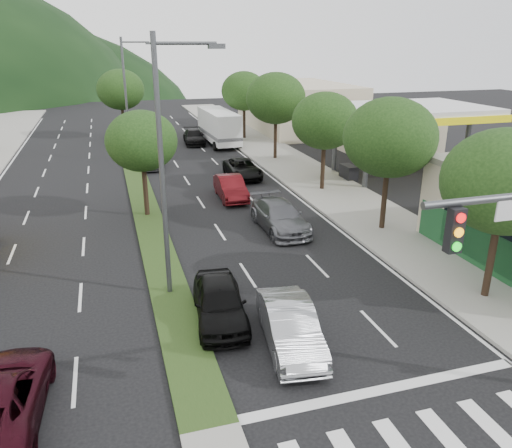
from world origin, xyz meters
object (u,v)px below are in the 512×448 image
object	(u,v)px
tree_med_far	(121,90)
car_queue_a	(220,302)
tree_r_e	(244,91)
tree_r_c	(325,121)
tree_r_d	(276,98)
sedan_silver	(290,326)
car_queue_b	(280,216)
motorhome	(219,126)
car_queue_d	(243,169)
tree_r_a	(505,182)
streetlight_mid	(128,94)
streetlight_near	(167,159)
car_queue_e	(152,159)
car_queue_f	(194,137)
tree_med_near	(142,141)
tree_r_b	(390,138)
car_queue_c	(231,188)

from	to	relation	value
tree_med_far	car_queue_a	distance (m)	38.86
tree_r_e	tree_med_far	xyz separation A→B (m)	(-12.00, 4.00, 0.11)
tree_r_c	tree_r_d	xyz separation A→B (m)	(0.00, 10.00, 0.43)
tree_r_c	car_queue_a	size ratio (longest dim) A/B	1.45
tree_r_d	sedan_silver	bearing A→B (deg)	-107.77
car_queue_b	motorhome	distance (m)	24.64
car_queue_d	tree_r_a	bearing A→B (deg)	-77.56
streetlight_mid	motorhome	bearing A→B (deg)	30.92
tree_r_d	streetlight_near	bearing A→B (deg)	-118.20
car_queue_b	car_queue_e	world-z (taller)	car_queue_b
sedan_silver	car_queue_a	size ratio (longest dim) A/B	1.02
tree_r_c	car_queue_f	distance (m)	20.15
tree_r_a	car_queue_b	size ratio (longest dim) A/B	1.26
car_queue_b	tree_med_near	bearing A→B (deg)	146.10
tree_med_near	tree_med_far	world-z (taller)	tree_med_far
tree_r_b	tree_med_far	size ratio (longest dim) A/B	1.00
tree_r_b	streetlight_mid	size ratio (longest dim) A/B	0.69
tree_r_a	tree_r_c	bearing A→B (deg)	90.00
tree_r_a	tree_r_c	distance (m)	16.00
car_queue_a	motorhome	xyz separation A→B (m)	(7.38, 32.79, 0.97)
motorhome	tree_r_c	bearing A→B (deg)	-82.03
car_queue_b	car_queue_f	distance (m)	25.29
tree_r_c	sedan_silver	distance (m)	19.36
tree_r_d	car_queue_e	size ratio (longest dim) A/B	1.77
car_queue_c	car_queue_e	world-z (taller)	car_queue_c
tree_med_near	car_queue_f	bearing A→B (deg)	72.75
tree_r_e	car_queue_b	xyz separation A→B (m)	(-5.30, -26.33, -4.13)
tree_r_d	sedan_silver	world-z (taller)	tree_r_d
tree_r_b	tree_r_e	distance (m)	28.00
tree_med_far	car_queue_f	distance (m)	9.29
tree_r_b	car_queue_a	world-z (taller)	tree_r_b
tree_med_far	streetlight_mid	distance (m)	11.02
tree_med_near	car_queue_f	distance (m)	22.26
sedan_silver	tree_r_b	bearing A→B (deg)	53.27
streetlight_mid	car_queue_c	world-z (taller)	streetlight_mid
tree_r_e	sedan_silver	size ratio (longest dim) A/B	1.47
tree_r_d	car_queue_d	world-z (taller)	tree_r_d
tree_r_c	car_queue_b	world-z (taller)	tree_r_c
tree_r_c	sedan_silver	size ratio (longest dim) A/B	1.42
car_queue_b	tree_r_a	bearing A→B (deg)	-62.34
tree_med_far	motorhome	world-z (taller)	tree_med_far
tree_r_c	tree_r_d	world-z (taller)	tree_r_d
tree_med_near	tree_med_far	bearing A→B (deg)	90.00
car_queue_a	car_queue_e	distance (m)	24.57
car_queue_a	sedan_silver	bearing A→B (deg)	-44.04
tree_r_e	car_queue_b	distance (m)	27.17
car_queue_d	tree_r_e	bearing A→B (deg)	74.98
tree_med_near	car_queue_a	distance (m)	13.20
tree_r_b	tree_r_c	distance (m)	8.01
tree_r_a	tree_med_near	world-z (taller)	tree_r_a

